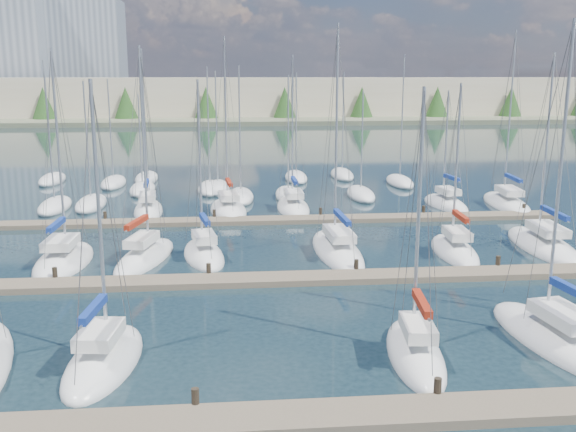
{
  "coord_description": "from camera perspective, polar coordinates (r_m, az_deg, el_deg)",
  "views": [
    {
      "loc": [
        -2.72,
        -16.16,
        10.69
      ],
      "look_at": [
        0.0,
        14.0,
        4.0
      ],
      "focal_mm": 40.0,
      "sensor_mm": 36.0,
      "label": 1
    }
  ],
  "objects": [
    {
      "name": "sailboat_h",
      "position": [
        39.38,
        -19.3,
        -3.74
      ],
      "size": [
        3.03,
        7.64,
        12.85
      ],
      "rotation": [
        0.0,
        0.0,
        -0.02
      ],
      "color": "white",
      "rests_on": "ground"
    },
    {
      "name": "sailboat_i",
      "position": [
        38.71,
        -12.59,
        -3.58
      ],
      "size": [
        4.01,
        8.2,
        13.04
      ],
      "rotation": [
        0.0,
        0.0,
        -0.23
      ],
      "color": "white",
      "rests_on": "ground"
    },
    {
      "name": "sailboat_q",
      "position": [
        54.85,
        13.84,
        1.04
      ],
      "size": [
        3.11,
        7.0,
        10.19
      ],
      "rotation": [
        0.0,
        0.0,
        0.11
      ],
      "color": "white",
      "rests_on": "ground"
    },
    {
      "name": "sailboat_d",
      "position": [
        25.75,
        11.24,
        -11.85
      ],
      "size": [
        2.68,
        6.66,
        11.02
      ],
      "rotation": [
        0.0,
        0.0,
        -0.1
      ],
      "color": "white",
      "rests_on": "ground"
    },
    {
      "name": "shoreline",
      "position": [
        166.29,
        -8.97,
        11.19
      ],
      "size": [
        400.0,
        60.0,
        38.0
      ],
      "color": "#666B51",
      "rests_on": "ground"
    },
    {
      "name": "sailboat_n",
      "position": [
        51.99,
        -12.31,
        0.53
      ],
      "size": [
        2.76,
        7.48,
        13.38
      ],
      "rotation": [
        0.0,
        0.0,
        0.08
      ],
      "color": "white",
      "rests_on": "ground"
    },
    {
      "name": "sailboat_m",
      "position": [
        43.48,
        21.73,
        -2.45
      ],
      "size": [
        3.38,
        9.38,
        12.76
      ],
      "rotation": [
        0.0,
        0.0,
        -0.06
      ],
      "color": "white",
      "rests_on": "ground"
    },
    {
      "name": "sailboat_l",
      "position": [
        40.47,
        14.58,
        -3.01
      ],
      "size": [
        2.76,
        7.16,
        10.96
      ],
      "rotation": [
        0.0,
        0.0,
        -0.07
      ],
      "color": "white",
      "rests_on": "ground"
    },
    {
      "name": "ground",
      "position": [
        76.95,
        -3.09,
        4.46
      ],
      "size": [
        400.0,
        400.0,
        0.0
      ],
      "primitive_type": "plane",
      "color": "#1A2B34",
      "rests_on": "ground"
    },
    {
      "name": "sailboat_r",
      "position": [
        56.47,
        18.85,
        1.06
      ],
      "size": [
        3.54,
        9.43,
        14.91
      ],
      "rotation": [
        0.0,
        0.0,
        -0.09
      ],
      "color": "white",
      "rests_on": "ground"
    },
    {
      "name": "sailboat_e",
      "position": [
        28.68,
        22.7,
        -10.05
      ],
      "size": [
        3.73,
        8.77,
        13.51
      ],
      "rotation": [
        0.0,
        0.0,
        0.12
      ],
      "color": "white",
      "rests_on": "ground"
    },
    {
      "name": "sailboat_k",
      "position": [
        39.38,
        4.39,
        -3.05
      ],
      "size": [
        2.98,
        9.66,
        14.37
      ],
      "rotation": [
        0.0,
        0.0,
        0.04
      ],
      "color": "white",
      "rests_on": "ground"
    },
    {
      "name": "sailboat_o",
      "position": [
        51.35,
        -5.32,
        0.61
      ],
      "size": [
        3.51,
        7.86,
        14.3
      ],
      "rotation": [
        0.0,
        0.0,
        0.1
      ],
      "color": "white",
      "rests_on": "ground"
    },
    {
      "name": "distant_boats",
      "position": [
        60.84,
        -6.62,
        2.53
      ],
      "size": [
        36.93,
        20.75,
        13.3
      ],
      "color": "#9EA0A5",
      "rests_on": "ground"
    },
    {
      "name": "dock_mid",
      "position": [
        33.96,
        -0.31,
        -5.62
      ],
      "size": [
        44.0,
        1.93,
        1.1
      ],
      "color": "#6B5E4C",
      "rests_on": "ground"
    },
    {
      "name": "sailboat_j",
      "position": [
        38.68,
        -7.49,
        -3.41
      ],
      "size": [
        3.36,
        6.71,
        11.17
      ],
      "rotation": [
        0.0,
        0.0,
        0.18
      ],
      "color": "white",
      "rests_on": "ground"
    },
    {
      "name": "dock_far",
      "position": [
        47.44,
        -1.74,
        -0.38
      ],
      "size": [
        44.0,
        1.93,
        1.1
      ],
      "color": "#6B5E4C",
      "rests_on": "ground"
    },
    {
      "name": "dock_near",
      "position": [
        21.18,
        3.06,
        -17.4
      ],
      "size": [
        44.0,
        1.93,
        1.1
      ],
      "color": "#6B5E4C",
      "rests_on": "ground"
    },
    {
      "name": "sailboat_p",
      "position": [
        52.01,
        0.46,
        0.81
      ],
      "size": [
        2.6,
        7.58,
        12.94
      ],
      "rotation": [
        0.0,
        0.0,
        0.01
      ],
      "color": "white",
      "rests_on": "ground"
    },
    {
      "name": "sailboat_c",
      "position": [
        25.68,
        -16.04,
        -12.21
      ],
      "size": [
        3.13,
        6.79,
        11.3
      ],
      "rotation": [
        0.0,
        0.0,
        -0.11
      ],
      "color": "white",
      "rests_on": "ground"
    }
  ]
}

